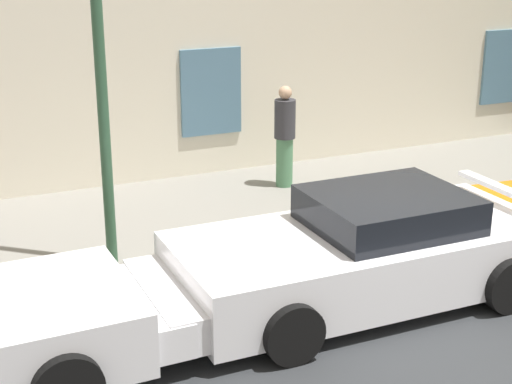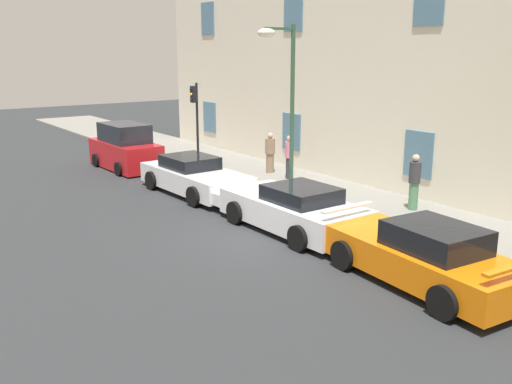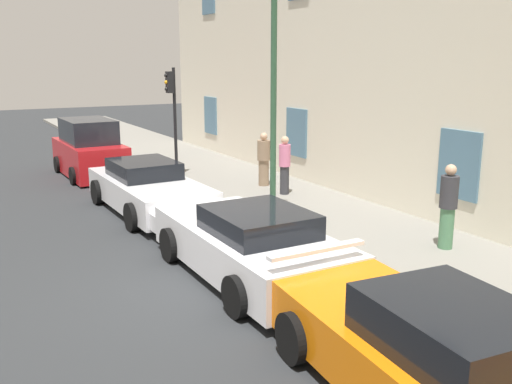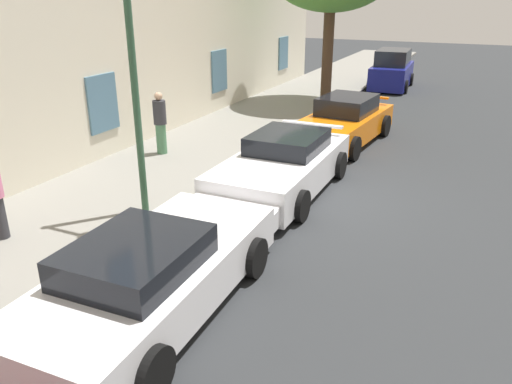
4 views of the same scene
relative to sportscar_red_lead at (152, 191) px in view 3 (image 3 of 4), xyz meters
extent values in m
plane|color=#2B2D30|center=(5.10, -0.76, -0.58)|extent=(80.00, 80.00, 0.00)
cube|color=gray|center=(5.10, 3.30, -0.51)|extent=(60.00, 3.97, 0.14)
cube|color=slate|center=(-7.78, 5.26, 1.02)|extent=(1.10, 0.06, 1.50)
cube|color=slate|center=(-1.34, 5.26, 1.02)|extent=(1.10, 0.06, 1.50)
cube|color=slate|center=(5.10, 5.26, 1.02)|extent=(1.10, 0.06, 1.50)
cube|color=white|center=(-0.17, 0.00, -0.06)|extent=(4.72, 1.98, 0.67)
cube|color=black|center=(-0.52, -0.01, 0.49)|extent=(1.90, 1.54, 0.42)
cube|color=white|center=(1.89, 0.04, -0.14)|extent=(1.44, 1.75, 0.37)
cylinder|color=black|center=(1.26, 0.97, -0.24)|extent=(0.67, 0.26, 0.67)
cylinder|color=black|center=(1.30, -0.91, -0.24)|extent=(0.67, 0.26, 0.67)
cylinder|color=black|center=(-1.64, 0.90, -0.24)|extent=(0.67, 0.26, 0.67)
cylinder|color=black|center=(-1.60, -0.97, -0.24)|extent=(0.67, 0.26, 0.67)
cube|color=white|center=(5.02, 0.10, -0.04)|extent=(4.54, 1.94, 0.73)
cube|color=black|center=(5.36, 0.10, 0.52)|extent=(1.82, 1.55, 0.41)
cube|color=white|center=(3.02, 0.10, -0.13)|extent=(1.36, 1.78, 0.40)
cube|color=white|center=(7.10, 0.10, 0.54)|extent=(0.16, 1.64, 0.06)
cylinder|color=black|center=(3.61, -0.86, -0.24)|extent=(0.67, 0.24, 0.67)
cylinder|color=black|center=(3.61, 1.07, -0.24)|extent=(0.67, 0.24, 0.67)
cylinder|color=black|center=(6.42, -0.87, -0.24)|extent=(0.67, 0.24, 0.67)
cylinder|color=black|center=(6.43, 1.06, -0.24)|extent=(0.67, 0.24, 0.67)
cube|color=orange|center=(9.48, -0.08, -0.05)|extent=(4.83, 2.23, 0.68)
cube|color=black|center=(9.83, -0.11, 0.55)|extent=(2.00, 1.61, 0.52)
cube|color=orange|center=(7.43, 0.11, -0.13)|extent=(1.55, 1.78, 0.37)
cylinder|color=black|center=(7.96, -0.84, -0.24)|extent=(0.70, 0.30, 0.68)
cylinder|color=black|center=(8.12, 0.96, -0.24)|extent=(0.70, 0.30, 0.68)
cube|color=red|center=(-5.62, -0.22, 0.03)|extent=(3.90, 1.73, 1.08)
cube|color=#1E232B|center=(-5.62, -0.22, 0.95)|extent=(2.35, 1.50, 0.77)
cylinder|color=black|center=(-6.76, -1.07, -0.30)|extent=(0.57, 0.21, 0.56)
cylinder|color=black|center=(-6.79, 0.57, -0.30)|extent=(0.57, 0.21, 0.56)
cylinder|color=black|center=(-4.44, -1.02, -0.30)|extent=(0.57, 0.21, 0.56)
cylinder|color=black|center=(-4.47, 0.63, -0.30)|extent=(0.57, 0.21, 0.56)
cylinder|color=black|center=(-3.44, 2.03, 1.29)|extent=(0.10, 0.10, 3.46)
cube|color=black|center=(-3.44, 1.89, 2.57)|extent=(0.22, 0.20, 0.66)
sphere|color=black|center=(-3.44, 1.78, 2.78)|extent=(0.12, 0.12, 0.12)
sphere|color=orange|center=(-3.44, 1.78, 2.57)|extent=(0.12, 0.12, 0.12)
sphere|color=black|center=(-3.44, 1.78, 2.36)|extent=(0.12, 0.12, 0.12)
cylinder|color=#2D5138|center=(2.48, 2.11, 2.32)|extent=(0.14, 0.14, 5.52)
cylinder|color=#333338|center=(0.37, 3.76, -0.04)|extent=(0.36, 0.36, 0.79)
cylinder|color=pink|center=(0.37, 3.76, 0.66)|extent=(0.45, 0.45, 0.61)
sphere|color=tan|center=(0.37, 3.76, 1.09)|extent=(0.22, 0.22, 0.22)
cylinder|color=#4C7F59|center=(5.95, 4.07, -0.02)|extent=(0.39, 0.39, 0.84)
cylinder|color=#333338|center=(5.95, 4.07, 0.72)|extent=(0.48, 0.48, 0.64)
sphere|color=tan|center=(5.95, 4.07, 1.16)|extent=(0.22, 0.22, 0.22)
cylinder|color=#8C7259|center=(-0.89, 3.81, -0.05)|extent=(0.41, 0.41, 0.77)
cylinder|color=#8C7259|center=(-0.89, 3.81, 0.63)|extent=(0.51, 0.51, 0.59)
sphere|color=tan|center=(-0.89, 3.81, 1.04)|extent=(0.22, 0.22, 0.22)
camera|label=1|loc=(0.35, -7.22, 3.68)|focal=54.81mm
camera|label=2|loc=(16.62, -9.61, 4.30)|focal=39.82mm
camera|label=3|loc=(13.51, -4.52, 3.24)|focal=39.66mm
camera|label=4|loc=(-5.22, -3.94, 3.77)|focal=35.30mm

